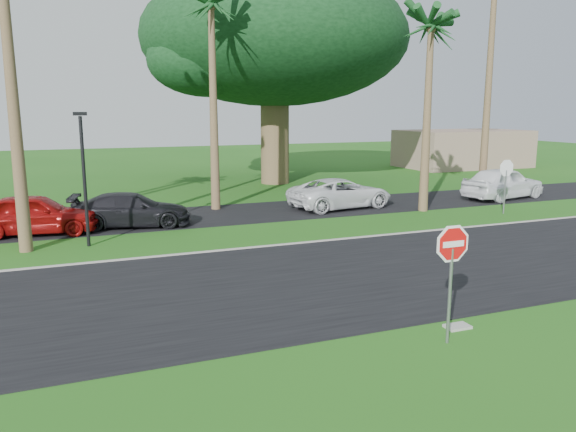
{
  "coord_description": "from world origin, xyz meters",
  "views": [
    {
      "loc": [
        -6.57,
        -11.89,
        4.75
      ],
      "look_at": [
        -0.89,
        2.4,
        1.8
      ],
      "focal_mm": 35.0,
      "sensor_mm": 36.0,
      "label": 1
    }
  ],
  "objects_px": {
    "car_red": "(35,215)",
    "car_pickup": "(503,183)",
    "stop_sign_near": "(452,260)",
    "car_minivan": "(341,194)",
    "car_dark": "(132,210)",
    "stop_sign_far": "(506,175)"
  },
  "relations": [
    {
      "from": "stop_sign_far",
      "to": "car_red",
      "type": "height_order",
      "value": "stop_sign_far"
    },
    {
      "from": "car_pickup",
      "to": "stop_sign_near",
      "type": "bearing_deg",
      "value": 123.25
    },
    {
      "from": "stop_sign_far",
      "to": "car_red",
      "type": "relative_size",
      "value": 0.57
    },
    {
      "from": "car_minivan",
      "to": "car_pickup",
      "type": "relative_size",
      "value": 1.03
    },
    {
      "from": "stop_sign_near",
      "to": "car_dark",
      "type": "height_order",
      "value": "stop_sign_near"
    },
    {
      "from": "stop_sign_near",
      "to": "car_red",
      "type": "distance_m",
      "value": 16.42
    },
    {
      "from": "stop_sign_near",
      "to": "car_minivan",
      "type": "height_order",
      "value": "stop_sign_near"
    },
    {
      "from": "car_minivan",
      "to": "car_pickup",
      "type": "bearing_deg",
      "value": -101.78
    },
    {
      "from": "stop_sign_far",
      "to": "car_dark",
      "type": "height_order",
      "value": "stop_sign_far"
    },
    {
      "from": "car_pickup",
      "to": "car_minivan",
      "type": "bearing_deg",
      "value": 74.48
    },
    {
      "from": "car_dark",
      "to": "car_pickup",
      "type": "xyz_separation_m",
      "value": [
        19.21,
        0.08,
        0.16
      ]
    },
    {
      "from": "stop_sign_near",
      "to": "car_red",
      "type": "bearing_deg",
      "value": 120.34
    },
    {
      "from": "stop_sign_far",
      "to": "car_dark",
      "type": "xyz_separation_m",
      "value": [
        -16.2,
        3.31,
        -1.09
      ]
    },
    {
      "from": "car_red",
      "to": "car_pickup",
      "type": "height_order",
      "value": "car_pickup"
    },
    {
      "from": "stop_sign_near",
      "to": "stop_sign_far",
      "type": "height_order",
      "value": "same"
    },
    {
      "from": "car_minivan",
      "to": "car_dark",
      "type": "bearing_deg",
      "value": 86.47
    },
    {
      "from": "car_red",
      "to": "car_dark",
      "type": "relative_size",
      "value": 0.97
    },
    {
      "from": "car_dark",
      "to": "car_minivan",
      "type": "xyz_separation_m",
      "value": [
        9.88,
        0.73,
        0.03
      ]
    },
    {
      "from": "car_pickup",
      "to": "car_dark",
      "type": "bearing_deg",
      "value": 78.72
    },
    {
      "from": "car_dark",
      "to": "car_minivan",
      "type": "height_order",
      "value": "car_minivan"
    },
    {
      "from": "stop_sign_far",
      "to": "car_pickup",
      "type": "height_order",
      "value": "stop_sign_far"
    },
    {
      "from": "stop_sign_near",
      "to": "car_red",
      "type": "xyz_separation_m",
      "value": [
        -8.28,
        14.15,
        -0.99
      ]
    }
  ]
}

